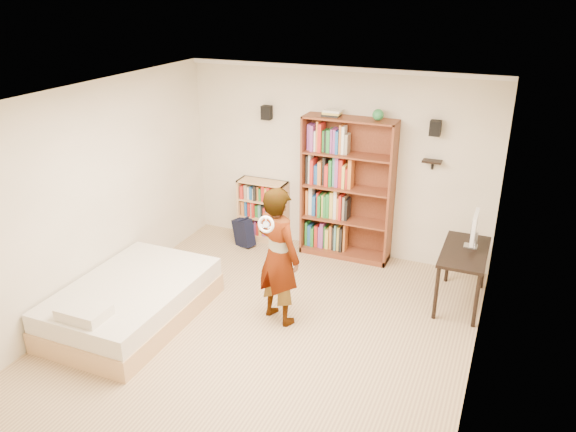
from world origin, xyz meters
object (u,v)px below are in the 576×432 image
object	(u,v)px
tall_bookshelf	(347,190)
computer_desk	(461,277)
low_bookshelf	(263,211)
daybed	(132,297)
person	(278,256)

from	to	relation	value
tall_bookshelf	computer_desk	bearing A→B (deg)	-22.48
low_bookshelf	daybed	distance (m)	2.72
low_bookshelf	person	world-z (taller)	person
daybed	person	distance (m)	1.81
person	daybed	bearing A→B (deg)	45.74
daybed	person	bearing A→B (deg)	23.43
computer_desk	person	xyz separation A→B (m)	(-1.94, -1.22, 0.47)
daybed	person	world-z (taller)	person
low_bookshelf	person	distance (m)	2.31
tall_bookshelf	daybed	distance (m)	3.27
tall_bookshelf	low_bookshelf	size ratio (longest dim) A/B	2.14
computer_desk	daybed	world-z (taller)	computer_desk
low_bookshelf	computer_desk	size ratio (longest dim) A/B	0.90
low_bookshelf	daybed	xyz separation A→B (m)	(-0.46, -2.67, -0.18)
tall_bookshelf	low_bookshelf	world-z (taller)	tall_bookshelf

